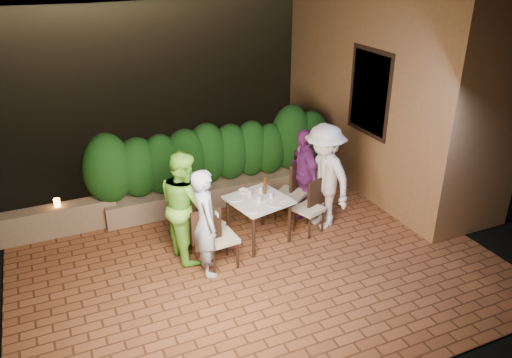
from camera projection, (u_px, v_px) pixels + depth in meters
ground at (261, 270)px, 7.41m from camera, size 400.00×400.00×0.00m
terrace_floor at (248, 256)px, 7.85m from camera, size 7.00×6.00×0.15m
building_wall at (392, 55)px, 9.33m from camera, size 1.60×5.00×5.00m
window_pane at (371, 92)px, 8.84m from camera, size 0.08×1.00×1.40m
window_frame at (370, 92)px, 8.83m from camera, size 0.06×1.15×1.55m
planter at (220, 192)px, 9.30m from camera, size 4.20×0.55×0.40m
hedge at (218, 154)px, 8.98m from camera, size 4.00×0.70×1.10m
parapet at (48, 222)px, 8.17m from camera, size 2.20×0.30×0.50m
hill at (67, 23)px, 59.47m from camera, size 52.00×40.00×22.00m
dining_table at (259, 219)px, 7.99m from camera, size 1.02×1.02×0.75m
plate_nw at (251, 210)px, 7.49m from camera, size 0.23×0.23×0.01m
plate_sw at (235, 198)px, 7.83m from camera, size 0.24×0.24×0.01m
plate_ne at (279, 199)px, 7.83m from camera, size 0.22×0.22×0.01m
plate_se at (263, 189)px, 8.14m from camera, size 0.22×0.22×0.01m
plate_centre at (259, 199)px, 7.82m from camera, size 0.24×0.24×0.01m
plate_front at (274, 204)px, 7.66m from camera, size 0.22×0.22×0.01m
glass_nw at (259, 200)px, 7.68m from camera, size 0.07×0.07×0.12m
glass_sw at (249, 193)px, 7.89m from camera, size 0.06×0.06×0.11m
glass_ne at (271, 196)px, 7.83m from camera, size 0.06×0.06×0.10m
glass_se at (261, 190)px, 8.00m from camera, size 0.06×0.06×0.11m
beer_bottle at (265, 185)px, 7.94m from camera, size 0.06×0.06×0.30m
bowl at (244, 191)px, 8.04m from camera, size 0.21×0.21×0.04m
chair_left_front at (220, 237)px, 7.30m from camera, size 0.49×0.49×0.99m
chair_left_back at (206, 223)px, 7.70m from camera, size 0.58×0.58×0.95m
chair_right_front at (309, 208)px, 8.20m from camera, size 0.54×0.54×0.89m
chair_right_back at (291, 193)px, 8.57m from camera, size 0.66×0.66×1.02m
diner_blue at (206, 223)px, 7.02m from camera, size 0.44×0.63×1.64m
diner_green at (185, 205)px, 7.40m from camera, size 0.74×0.91×1.73m
diner_white at (324, 177)px, 8.20m from camera, size 0.86×1.27×1.82m
diner_purple at (303, 173)px, 8.61m from camera, size 0.47×0.97×1.60m
parapet_lamp at (57, 203)px, 8.10m from camera, size 0.10×0.10×0.14m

